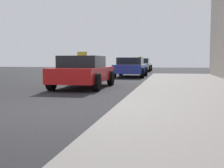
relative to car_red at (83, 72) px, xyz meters
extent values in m
plane|color=#232326|center=(0.27, -5.84, -0.65)|extent=(80.00, 80.00, 0.00)
cube|color=gray|center=(4.27, -5.84, -0.57)|extent=(4.00, 32.00, 0.15)
cube|color=red|center=(0.00, 0.05, -0.10)|extent=(1.70, 4.10, 0.55)
cube|color=black|center=(0.00, -0.16, 0.40)|extent=(1.50, 1.85, 0.45)
cube|color=yellow|center=(0.00, -0.16, 0.70)|extent=(0.36, 0.14, 0.16)
cylinder|color=black|center=(-0.85, 1.36, -0.33)|extent=(0.22, 0.64, 0.64)
cylinder|color=black|center=(0.85, 1.36, -0.33)|extent=(0.22, 0.64, 0.64)
cylinder|color=black|center=(-0.85, -1.26, -0.33)|extent=(0.22, 0.64, 0.64)
cylinder|color=black|center=(0.85, -1.26, -0.33)|extent=(0.22, 0.64, 0.64)
cube|color=#233899|center=(0.86, 8.24, -0.10)|extent=(1.77, 4.33, 0.55)
cube|color=black|center=(0.86, 8.02, 0.40)|extent=(1.56, 1.95, 0.45)
cylinder|color=black|center=(-0.02, 9.62, -0.33)|extent=(0.22, 0.64, 0.64)
cylinder|color=black|center=(1.75, 9.62, -0.33)|extent=(0.22, 0.64, 0.64)
cylinder|color=black|center=(-0.02, 6.85, -0.33)|extent=(0.22, 0.64, 0.64)
cylinder|color=black|center=(1.75, 6.85, -0.33)|extent=(0.22, 0.64, 0.64)
cube|color=#B7B7BF|center=(0.62, 17.65, -0.10)|extent=(1.84, 4.45, 0.55)
cube|color=black|center=(0.62, 17.43, 0.40)|extent=(1.62, 2.00, 0.45)
cube|color=yellow|center=(0.62, 17.43, 0.70)|extent=(0.36, 0.14, 0.16)
cylinder|color=black|center=(-0.30, 19.08, -0.33)|extent=(0.22, 0.64, 0.64)
cylinder|color=black|center=(1.55, 19.08, -0.33)|extent=(0.22, 0.64, 0.64)
cylinder|color=black|center=(-0.30, 16.23, -0.33)|extent=(0.22, 0.64, 0.64)
cylinder|color=black|center=(1.55, 16.23, -0.33)|extent=(0.22, 0.64, 0.64)
cube|color=yellow|center=(0.24, 23.76, -0.10)|extent=(1.71, 4.25, 0.55)
cube|color=black|center=(0.24, 23.55, 0.40)|extent=(1.51, 1.91, 0.45)
cylinder|color=black|center=(-0.62, 25.12, -0.33)|extent=(0.22, 0.64, 0.64)
cylinder|color=black|center=(1.10, 25.12, -0.33)|extent=(0.22, 0.64, 0.64)
cylinder|color=black|center=(-0.62, 22.40, -0.33)|extent=(0.22, 0.64, 0.64)
cylinder|color=black|center=(1.10, 22.40, -0.33)|extent=(0.22, 0.64, 0.64)
camera|label=1|loc=(3.37, -11.52, 0.46)|focal=47.94mm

